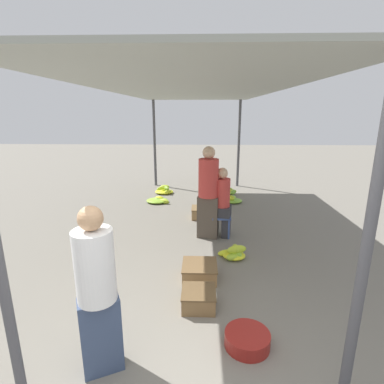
{
  "coord_description": "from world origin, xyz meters",
  "views": [
    {
      "loc": [
        0.17,
        -1.62,
        2.28
      ],
      "look_at": [
        0.0,
        3.44,
        0.92
      ],
      "focal_mm": 28.0,
      "sensor_mm": 36.0,
      "label": 1
    }
  ],
  "objects_px": {
    "basin_black": "(247,339)",
    "crate_far": "(199,299)",
    "crate_near": "(200,271)",
    "crate_mid": "(202,212)",
    "banana_pile_right_1": "(232,199)",
    "banana_pile_left_0": "(158,200)",
    "vendor_seated": "(223,201)",
    "vendor_foreground": "(97,290)",
    "stool": "(221,219)",
    "banana_pile_right_0": "(234,253)",
    "banana_pile_right_2": "(225,191)",
    "shopper_walking_mid": "(208,192)",
    "banana_pile_left_1": "(165,191)"
  },
  "relations": [
    {
      "from": "vendor_foreground",
      "to": "banana_pile_left_0",
      "type": "relative_size",
      "value": 2.51
    },
    {
      "from": "crate_near",
      "to": "banana_pile_left_1",
      "type": "bearing_deg",
      "value": 103.01
    },
    {
      "from": "banana_pile_right_1",
      "to": "crate_near",
      "type": "height_order",
      "value": "banana_pile_right_1"
    },
    {
      "from": "basin_black",
      "to": "banana_pile_right_1",
      "type": "distance_m",
      "value": 4.97
    },
    {
      "from": "vendor_seated",
      "to": "banana_pile_right_2",
      "type": "bearing_deg",
      "value": 84.52
    },
    {
      "from": "banana_pile_right_0",
      "to": "banana_pile_right_1",
      "type": "xyz_separation_m",
      "value": [
        0.26,
        3.09,
        -0.0
      ]
    },
    {
      "from": "banana_pile_right_1",
      "to": "crate_mid",
      "type": "relative_size",
      "value": 1.36
    },
    {
      "from": "basin_black",
      "to": "crate_far",
      "type": "height_order",
      "value": "crate_far"
    },
    {
      "from": "basin_black",
      "to": "vendor_seated",
      "type": "bearing_deg",
      "value": 91.66
    },
    {
      "from": "vendor_seated",
      "to": "banana_pile_left_0",
      "type": "height_order",
      "value": "vendor_seated"
    },
    {
      "from": "banana_pile_left_1",
      "to": "crate_far",
      "type": "relative_size",
      "value": 1.28
    },
    {
      "from": "crate_near",
      "to": "crate_mid",
      "type": "height_order",
      "value": "crate_mid"
    },
    {
      "from": "basin_black",
      "to": "shopper_walking_mid",
      "type": "bearing_deg",
      "value": 97.31
    },
    {
      "from": "vendor_seated",
      "to": "shopper_walking_mid",
      "type": "distance_m",
      "value": 0.34
    },
    {
      "from": "banana_pile_right_2",
      "to": "crate_near",
      "type": "height_order",
      "value": "banana_pile_right_2"
    },
    {
      "from": "banana_pile_left_0",
      "to": "banana_pile_right_2",
      "type": "height_order",
      "value": "banana_pile_right_2"
    },
    {
      "from": "stool",
      "to": "shopper_walking_mid",
      "type": "xyz_separation_m",
      "value": [
        -0.25,
        -0.04,
        0.55
      ]
    },
    {
      "from": "banana_pile_right_0",
      "to": "crate_mid",
      "type": "bearing_deg",
      "value": 105.38
    },
    {
      "from": "banana_pile_left_0",
      "to": "crate_near",
      "type": "bearing_deg",
      "value": -73.08
    },
    {
      "from": "stool",
      "to": "vendor_seated",
      "type": "distance_m",
      "value": 0.35
    },
    {
      "from": "banana_pile_right_2",
      "to": "banana_pile_right_1",
      "type": "bearing_deg",
      "value": -82.06
    },
    {
      "from": "vendor_seated",
      "to": "banana_pile_left_0",
      "type": "relative_size",
      "value": 2.11
    },
    {
      "from": "vendor_seated",
      "to": "banana_pile_left_1",
      "type": "distance_m",
      "value": 3.41
    },
    {
      "from": "stool",
      "to": "crate_far",
      "type": "relative_size",
      "value": 1.02
    },
    {
      "from": "vendor_foreground",
      "to": "shopper_walking_mid",
      "type": "distance_m",
      "value": 3.19
    },
    {
      "from": "banana_pile_right_1",
      "to": "shopper_walking_mid",
      "type": "distance_m",
      "value": 2.48
    },
    {
      "from": "basin_black",
      "to": "banana_pile_right_1",
      "type": "bearing_deg",
      "value": 86.36
    },
    {
      "from": "vendor_seated",
      "to": "banana_pile_right_2",
      "type": "height_order",
      "value": "vendor_seated"
    },
    {
      "from": "basin_black",
      "to": "crate_far",
      "type": "distance_m",
      "value": 0.79
    },
    {
      "from": "shopper_walking_mid",
      "to": "banana_pile_right_1",
      "type": "bearing_deg",
      "value": 73.54
    },
    {
      "from": "vendor_foreground",
      "to": "banana_pile_left_0",
      "type": "bearing_deg",
      "value": 92.71
    },
    {
      "from": "vendor_seated",
      "to": "crate_far",
      "type": "relative_size",
      "value": 3.22
    },
    {
      "from": "banana_pile_left_0",
      "to": "banana_pile_right_0",
      "type": "height_order",
      "value": "banana_pile_right_0"
    },
    {
      "from": "banana_pile_right_0",
      "to": "shopper_walking_mid",
      "type": "height_order",
      "value": "shopper_walking_mid"
    },
    {
      "from": "vendor_seated",
      "to": "shopper_walking_mid",
      "type": "relative_size",
      "value": 0.77
    },
    {
      "from": "basin_black",
      "to": "shopper_walking_mid",
      "type": "height_order",
      "value": "shopper_walking_mid"
    },
    {
      "from": "crate_mid",
      "to": "banana_pile_left_0",
      "type": "bearing_deg",
      "value": 135.15
    },
    {
      "from": "banana_pile_right_0",
      "to": "crate_near",
      "type": "xyz_separation_m",
      "value": [
        -0.55,
        -0.62,
        0.03
      ]
    },
    {
      "from": "banana_pile_right_0",
      "to": "banana_pile_right_2",
      "type": "xyz_separation_m",
      "value": [
        0.15,
        3.87,
        -0.0
      ]
    },
    {
      "from": "crate_near",
      "to": "crate_mid",
      "type": "relative_size",
      "value": 1.1
    },
    {
      "from": "crate_mid",
      "to": "stool",
      "type": "bearing_deg",
      "value": -70.12
    },
    {
      "from": "banana_pile_left_0",
      "to": "crate_far",
      "type": "distance_m",
      "value": 4.43
    },
    {
      "from": "vendor_foreground",
      "to": "banana_pile_right_1",
      "type": "height_order",
      "value": "vendor_foreground"
    },
    {
      "from": "stool",
      "to": "basin_black",
      "type": "height_order",
      "value": "stool"
    },
    {
      "from": "shopper_walking_mid",
      "to": "stool",
      "type": "bearing_deg",
      "value": 10.05
    },
    {
      "from": "vendor_foreground",
      "to": "stool",
      "type": "relative_size",
      "value": 3.77
    },
    {
      "from": "vendor_foreground",
      "to": "banana_pile_right_0",
      "type": "height_order",
      "value": "vendor_foreground"
    },
    {
      "from": "vendor_foreground",
      "to": "shopper_walking_mid",
      "type": "relative_size",
      "value": 0.92
    },
    {
      "from": "banana_pile_left_1",
      "to": "banana_pile_right_1",
      "type": "xyz_separation_m",
      "value": [
        1.85,
        -0.83,
        -0.0
      ]
    },
    {
      "from": "vendor_foreground",
      "to": "basin_black",
      "type": "distance_m",
      "value": 1.57
    }
  ]
}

